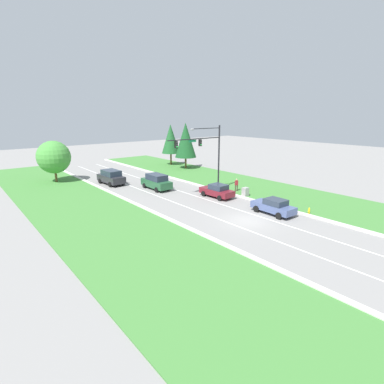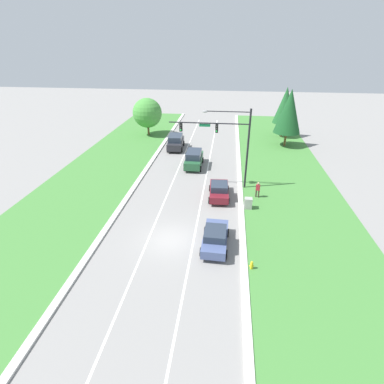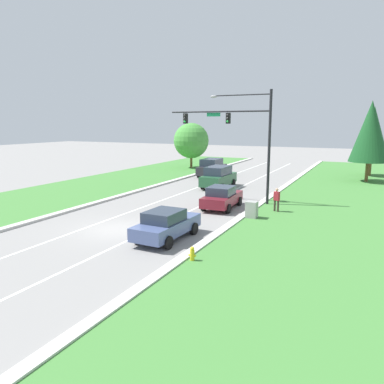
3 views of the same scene
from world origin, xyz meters
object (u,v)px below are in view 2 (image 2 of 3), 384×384
utility_cabinet (248,204)px  slate_blue_sedan (215,237)px  traffic_signal_mast (226,137)px  burgundy_sedan (219,190)px  charcoal_suv (176,142)px  conifer_far_right_tree (289,111)px  oak_near_left_tree (147,113)px  conifer_near_right_tree (285,105)px  forest_suv (194,159)px  pedestrian (258,189)px  fire_hydrant (252,266)px

utility_cabinet → slate_blue_sedan: bearing=-114.5°
traffic_signal_mast → burgundy_sedan: (-0.39, -2.52, -4.75)m
slate_blue_sedan → charcoal_suv: bearing=108.7°
charcoal_suv → conifer_far_right_tree: bearing=8.0°
oak_near_left_tree → slate_blue_sedan: bearing=-66.5°
conifer_near_right_tree → conifer_far_right_tree: conifer_far_right_tree is taller
slate_blue_sedan → conifer_far_right_tree: (9.00, 25.64, 4.36)m
conifer_near_right_tree → forest_suv: bearing=-131.2°
pedestrian → oak_near_left_tree: 26.34m
burgundy_sedan → conifer_near_right_tree: size_ratio=0.56×
forest_suv → conifer_near_right_tree: (12.73, 14.55, 4.03)m
burgundy_sedan → slate_blue_sedan: 8.05m
utility_cabinet → conifer_near_right_tree: bearing=75.2°
slate_blue_sedan → conifer_far_right_tree: 27.52m
traffic_signal_mast → pedestrian: bearing=-31.9°
forest_suv → conifer_far_right_tree: size_ratio=0.59×
slate_blue_sedan → pedestrian: bearing=67.6°
forest_suv → oak_near_left_tree: oak_near_left_tree is taller
forest_suv → pedestrian: 10.52m
traffic_signal_mast → forest_suv: size_ratio=1.71×
slate_blue_sedan → pedestrian: (3.78, 8.44, 0.14)m
traffic_signal_mast → forest_suv: bearing=125.1°
slate_blue_sedan → pedestrian: pedestrian is taller
burgundy_sedan → conifer_near_right_tree: bearing=65.2°
burgundy_sedan → forest_suv: (-3.45, 7.99, 0.23)m
utility_cabinet → fire_hydrant: 8.41m
burgundy_sedan → slate_blue_sedan: burgundy_sedan is taller
traffic_signal_mast → pedestrian: traffic_signal_mast is taller
conifer_near_right_tree → fire_hydrant: bearing=-101.3°
utility_cabinet → conifer_far_right_tree: 21.06m
slate_blue_sedan → oak_near_left_tree: oak_near_left_tree is taller
burgundy_sedan → oak_near_left_tree: 24.51m
pedestrian → forest_suv: bearing=-27.6°
fire_hydrant → conifer_near_right_tree: conifer_near_right_tree is taller
forest_suv → slate_blue_sedan: size_ratio=1.09×
burgundy_sedan → utility_cabinet: bearing=-37.9°
burgundy_sedan → slate_blue_sedan: bearing=-92.2°
fire_hydrant → conifer_far_right_tree: (6.37, 27.99, 4.82)m
traffic_signal_mast → oak_near_left_tree: traffic_signal_mast is taller
charcoal_suv → conifer_near_right_tree: bearing=23.5°
slate_blue_sedan → fire_hydrant: bearing=-40.1°
charcoal_suv → slate_blue_sedan: (6.90, -22.54, -0.25)m
forest_suv → slate_blue_sedan: bearing=-77.7°
traffic_signal_mast → conifer_far_right_tree: traffic_signal_mast is taller
fire_hydrant → conifer_near_right_tree: 33.93m
pedestrian → charcoal_suv: bearing=-34.1°
fire_hydrant → utility_cabinet: bearing=89.1°
utility_cabinet → conifer_near_right_tree: size_ratio=0.14×
slate_blue_sedan → conifer_near_right_tree: bearing=74.8°
burgundy_sedan → pedestrian: size_ratio=2.60×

